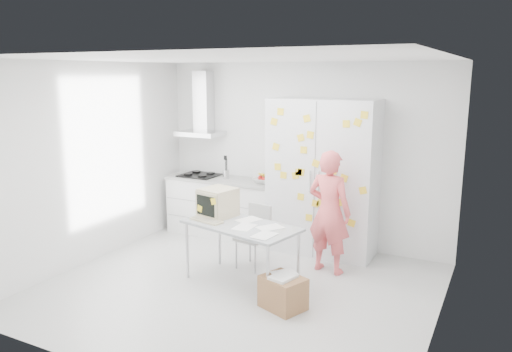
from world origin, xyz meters
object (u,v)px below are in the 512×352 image
at_px(desk, 226,212).
at_px(chair, 255,232).
at_px(person, 329,212).
at_px(cardboard_box, 283,292).

distance_m(desk, chair, 0.64).
xyz_separation_m(person, desk, (-1.08, -0.77, 0.05)).
xyz_separation_m(person, chair, (-0.92, -0.28, -0.33)).
relative_size(chair, cardboard_box, 1.52).
bearing_deg(chair, person, 24.85).
bearing_deg(cardboard_box, desk, 155.11).
height_order(person, cardboard_box, person).
bearing_deg(desk, chair, 84.16).
distance_m(person, chair, 1.02).
height_order(person, chair, person).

